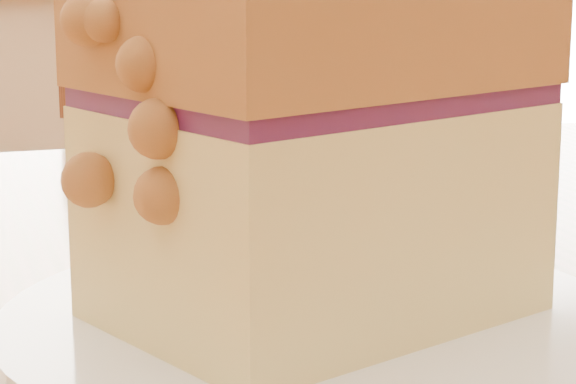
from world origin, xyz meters
The scene contains 2 objects.
plate centered at (-0.26, -0.01, 0.76)m, with size 0.21×0.21×0.02m.
cake_slice centered at (-0.26, -0.01, 0.83)m, with size 0.16×0.14×0.12m.
Camera 1 is at (-0.38, -0.35, 0.89)m, focal length 70.00 mm.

